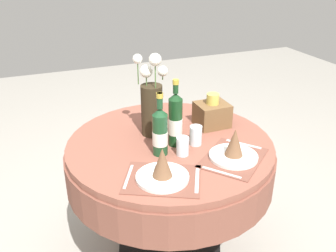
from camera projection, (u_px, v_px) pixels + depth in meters
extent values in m
plane|color=#9E998E|center=(170.00, 248.00, 2.30)|extent=(8.00, 8.00, 0.00)
cylinder|color=brown|center=(170.00, 145.00, 1.98)|extent=(1.10, 1.10, 0.04)
cylinder|color=brown|center=(170.00, 163.00, 2.03)|extent=(1.13, 1.13, 0.19)
cylinder|color=black|center=(170.00, 199.00, 2.14)|extent=(0.12, 0.12, 0.69)
cylinder|color=black|center=(170.00, 246.00, 2.30)|extent=(0.63, 0.63, 0.03)
cube|color=brown|center=(162.00, 179.00, 1.65)|extent=(0.42, 0.39, 0.00)
cylinder|color=white|center=(162.00, 177.00, 1.64)|extent=(0.24, 0.24, 0.02)
cone|color=brown|center=(162.00, 162.00, 1.61)|extent=(0.09, 0.09, 0.14)
cube|color=silver|center=(128.00, 176.00, 1.66)|extent=(0.10, 0.17, 0.00)
cube|color=silver|center=(197.00, 180.00, 1.63)|extent=(0.10, 0.18, 0.00)
cube|color=brown|center=(233.00, 158.00, 1.81)|extent=(0.43, 0.42, 0.00)
cylinder|color=white|center=(233.00, 156.00, 1.81)|extent=(0.24, 0.24, 0.02)
cone|color=brown|center=(235.00, 142.00, 1.77)|extent=(0.09, 0.09, 0.14)
cube|color=silver|center=(221.00, 172.00, 1.69)|extent=(0.13, 0.16, 0.00)
cube|color=silver|center=(243.00, 144.00, 1.93)|extent=(0.13, 0.16, 0.00)
cylinder|color=#332819|center=(152.00, 110.00, 1.99)|extent=(0.12, 0.12, 0.28)
sphere|color=white|center=(146.00, 71.00, 1.90)|extent=(0.07, 0.07, 0.07)
cylinder|color=#4C7038|center=(146.00, 81.00, 1.92)|extent=(0.01, 0.01, 0.05)
sphere|color=white|center=(155.00, 60.00, 1.83)|extent=(0.06, 0.06, 0.06)
cylinder|color=#4C7038|center=(155.00, 76.00, 1.87)|extent=(0.01, 0.01, 0.13)
sphere|color=white|center=(163.00, 71.00, 1.99)|extent=(0.06, 0.06, 0.06)
cylinder|color=#4C7038|center=(163.00, 77.00, 2.01)|extent=(0.01, 0.01, 0.03)
sphere|color=white|center=(137.00, 59.00, 1.89)|extent=(0.05, 0.05, 0.05)
cylinder|color=#4C7038|center=(138.00, 73.00, 1.92)|extent=(0.01, 0.01, 0.12)
cylinder|color=#194223|center=(160.00, 135.00, 1.81)|extent=(0.08, 0.08, 0.21)
cylinder|color=silver|center=(160.00, 138.00, 1.82)|extent=(0.08, 0.08, 0.07)
cone|color=#194223|center=(160.00, 112.00, 1.76)|extent=(0.08, 0.08, 0.03)
cylinder|color=#194223|center=(160.00, 101.00, 1.73)|extent=(0.03, 0.03, 0.08)
cylinder|color=#B29933|center=(160.00, 95.00, 1.72)|extent=(0.03, 0.03, 0.02)
cylinder|color=#143819|center=(175.00, 122.00, 1.89)|extent=(0.07, 0.07, 0.26)
cylinder|color=silver|center=(175.00, 126.00, 1.90)|extent=(0.07, 0.07, 0.09)
cone|color=#143819|center=(176.00, 96.00, 1.82)|extent=(0.07, 0.07, 0.03)
cylinder|color=#143819|center=(176.00, 86.00, 1.80)|extent=(0.03, 0.03, 0.07)
cylinder|color=#B29933|center=(176.00, 82.00, 1.79)|extent=(0.03, 0.03, 0.02)
cylinder|color=silver|center=(183.00, 146.00, 1.83)|extent=(0.06, 0.06, 0.10)
cylinder|color=silver|center=(196.00, 135.00, 1.92)|extent=(0.07, 0.07, 0.10)
cube|color=brown|center=(212.00, 115.00, 2.12)|extent=(0.18, 0.16, 0.14)
cylinder|color=gold|center=(213.00, 99.00, 2.08)|extent=(0.07, 0.07, 0.06)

